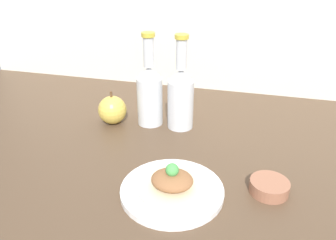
% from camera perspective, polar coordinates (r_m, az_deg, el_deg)
% --- Properties ---
extents(ground_plane, '(1.80, 1.10, 0.04)m').
position_cam_1_polar(ground_plane, '(0.84, -1.26, -8.13)').
color(ground_plane, brown).
extents(plate, '(0.22, 0.22, 0.02)m').
position_cam_1_polar(plate, '(0.72, 0.71, -12.06)').
color(plate, white).
rests_on(plate, ground_plane).
extents(plated_food, '(0.15, 0.15, 0.06)m').
position_cam_1_polar(plated_food, '(0.71, 0.72, -10.60)').
color(plated_food, beige).
rests_on(plated_food, plate).
extents(cider_bottle_left, '(0.08, 0.08, 0.28)m').
position_cam_1_polar(cider_bottle_left, '(0.97, -3.21, 4.88)').
color(cider_bottle_left, silver).
rests_on(cider_bottle_left, ground_plane).
extents(cider_bottle_right, '(0.08, 0.08, 0.28)m').
position_cam_1_polar(cider_bottle_right, '(0.95, 2.22, 4.35)').
color(cider_bottle_right, silver).
rests_on(cider_bottle_right, ground_plane).
extents(apple, '(0.09, 0.09, 0.10)m').
position_cam_1_polar(apple, '(1.01, -9.66, 1.74)').
color(apple, gold).
rests_on(apple, ground_plane).
extents(dipping_bowl, '(0.08, 0.08, 0.03)m').
position_cam_1_polar(dipping_bowl, '(0.75, 17.21, -11.03)').
color(dipping_bowl, '#996047').
rests_on(dipping_bowl, ground_plane).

